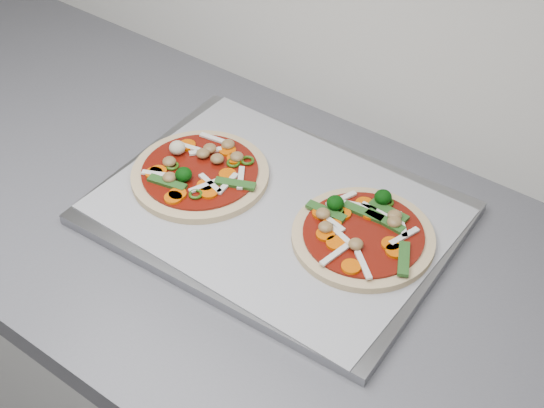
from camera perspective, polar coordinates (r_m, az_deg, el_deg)
The scene contains 5 objects.
countertop at distance 0.96m, azimuth 11.48°, elevation -9.88°, with size 3.60×0.60×0.04m, color #5A595F.
baking_tray at distance 1.05m, azimuth 0.22°, elevation -0.70°, with size 0.48×0.35×0.02m, color gray.
parchment at distance 1.04m, azimuth 0.22°, elevation -0.35°, with size 0.46×0.33×0.00m, color #9FA0A5.
pizza_left at distance 1.09m, azimuth -5.46°, elevation 2.39°, with size 0.23×0.23×0.03m.
pizza_right at distance 1.00m, azimuth 6.83°, elevation -2.18°, with size 0.24×0.24×0.03m.
Camera 1 is at (0.19, 0.73, 1.63)m, focal length 50.00 mm.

